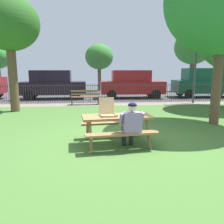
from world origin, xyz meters
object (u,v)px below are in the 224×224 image
at_px(tree_midground_left, 9,24).
at_px(far_tree_midleft, 99,57).
at_px(parked_car_far_right, 206,82).
at_px(adult_at_table, 131,124).
at_px(tree_midground_right, 224,1).
at_px(lamp_post_walkway, 196,60).
at_px(parked_car_center, 53,84).
at_px(park_bench_center, 85,97).
at_px(pizza_box_open, 108,112).
at_px(far_tree_center, 193,48).
at_px(parked_car_right, 132,84).
at_px(picnic_table_foreground, 117,122).

relative_size(tree_midground_left, far_tree_midleft, 1.20).
relative_size(parked_car_far_right, far_tree_midleft, 1.07).
height_order(adult_at_table, tree_midground_right, tree_midground_right).
height_order(lamp_post_walkway, parked_car_center, lamp_post_walkway).
bearing_deg(park_bench_center, tree_midground_left, -151.50).
xyz_separation_m(pizza_box_open, far_tree_center, (9.49, 16.16, 3.24)).
xyz_separation_m(lamp_post_walkway, tree_midground_right, (-1.58, -5.21, 1.71)).
bearing_deg(tree_midground_left, parked_car_center, 77.63).
xyz_separation_m(adult_at_table, parked_car_right, (1.87, 10.50, 0.35)).
height_order(parked_car_far_right, far_tree_midleft, far_tree_midleft).
height_order(picnic_table_foreground, parked_car_center, parked_car_center).
distance_m(park_bench_center, parked_car_center, 3.75).
xyz_separation_m(park_bench_center, parked_car_center, (-2.27, 2.92, 0.59)).
distance_m(tree_midground_right, far_tree_center, 15.16).
height_order(tree_midground_left, parked_car_center, tree_midground_left).
relative_size(parked_car_center, parked_car_far_right, 0.95).
distance_m(picnic_table_foreground, far_tree_center, 18.95).
bearing_deg(parked_car_right, picnic_table_foreground, -102.23).
height_order(tree_midground_right, far_tree_center, tree_midground_right).
xyz_separation_m(adult_at_table, far_tree_midleft, (-0.18, 16.63, 2.51)).
relative_size(pizza_box_open, lamp_post_walkway, 0.12).
bearing_deg(far_tree_center, far_tree_midleft, 180.00).
relative_size(picnic_table_foreground, adult_at_table, 1.64).
bearing_deg(parked_car_right, pizza_box_open, -103.53).
bearing_deg(adult_at_table, parked_car_far_right, 55.11).
height_order(park_bench_center, tree_midground_right, tree_midground_right).
bearing_deg(far_tree_center, tree_midground_right, -110.96).
bearing_deg(adult_at_table, far_tree_center, 61.71).
bearing_deg(adult_at_table, far_tree_midleft, 90.64).
bearing_deg(far_tree_center, tree_midground_left, -141.36).
bearing_deg(tree_midground_left, tree_midground_right, -22.07).
bearing_deg(tree_midground_left, adult_at_table, -51.42).
height_order(picnic_table_foreground, park_bench_center, park_bench_center).
bearing_deg(park_bench_center, parked_car_right, 42.55).
bearing_deg(adult_at_table, parked_car_center, 108.83).
bearing_deg(parked_car_far_right, lamp_post_walkway, -128.19).
bearing_deg(tree_midground_right, picnic_table_foreground, -152.35).
relative_size(tree_midground_left, far_tree_center, 0.91).
bearing_deg(pizza_box_open, parked_car_far_right, 51.89).
xyz_separation_m(parked_car_right, far_tree_center, (7.08, 6.13, 3.10)).
bearing_deg(parked_car_far_right, picnic_table_foreground, -127.24).
relative_size(adult_at_table, lamp_post_walkway, 0.29).
xyz_separation_m(parked_car_right, far_tree_midleft, (-2.06, 6.13, 2.16)).
distance_m(lamp_post_walkway, parked_car_center, 9.26).
bearing_deg(parked_car_center, parked_car_far_right, 0.00).
distance_m(picnic_table_foreground, tree_midground_right, 5.65).
distance_m(parked_car_center, far_tree_center, 14.29).
bearing_deg(adult_at_table, park_bench_center, 99.84).
bearing_deg(parked_car_center, far_tree_center, 26.06).
distance_m(picnic_table_foreground, lamp_post_walkway, 9.23).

